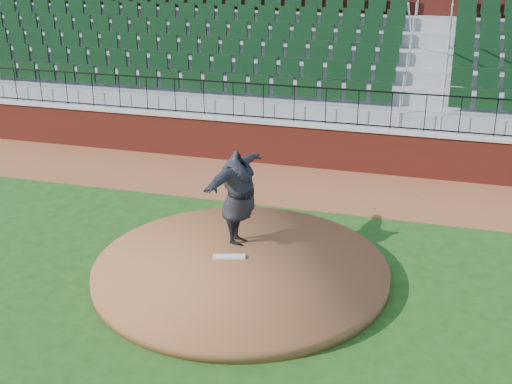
% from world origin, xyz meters
% --- Properties ---
extents(ground, '(90.00, 90.00, 0.00)m').
position_xyz_m(ground, '(0.00, 0.00, 0.00)').
color(ground, '#1C4614').
rests_on(ground, ground).
extents(warning_track, '(34.00, 3.20, 0.01)m').
position_xyz_m(warning_track, '(0.00, 5.40, 0.01)').
color(warning_track, brown).
rests_on(warning_track, ground).
extents(field_wall, '(34.00, 0.35, 1.20)m').
position_xyz_m(field_wall, '(0.00, 7.00, 0.60)').
color(field_wall, maroon).
rests_on(field_wall, ground).
extents(wall_cap, '(34.00, 0.45, 0.10)m').
position_xyz_m(wall_cap, '(0.00, 7.00, 1.25)').
color(wall_cap, '#B7B7B7').
rests_on(wall_cap, field_wall).
extents(wall_railing, '(34.00, 0.05, 1.00)m').
position_xyz_m(wall_railing, '(0.00, 7.00, 1.80)').
color(wall_railing, black).
rests_on(wall_railing, wall_cap).
extents(seating_stands, '(34.00, 5.10, 4.60)m').
position_xyz_m(seating_stands, '(0.00, 9.72, 2.30)').
color(seating_stands, gray).
rests_on(seating_stands, ground).
extents(concourse_wall, '(34.00, 0.50, 5.50)m').
position_xyz_m(concourse_wall, '(0.00, 12.52, 2.75)').
color(concourse_wall, maroon).
rests_on(concourse_wall, ground).
extents(pitchers_mound, '(5.83, 5.83, 0.25)m').
position_xyz_m(pitchers_mound, '(0.05, 0.23, 0.12)').
color(pitchers_mound, brown).
rests_on(pitchers_mound, ground).
extents(pitching_rubber, '(0.67, 0.33, 0.04)m').
position_xyz_m(pitching_rubber, '(-0.27, 0.45, 0.27)').
color(pitching_rubber, white).
rests_on(pitching_rubber, pitchers_mound).
extents(pitcher, '(0.98, 2.57, 2.03)m').
position_xyz_m(pitcher, '(-0.28, 1.17, 1.27)').
color(pitcher, black).
rests_on(pitcher, pitchers_mound).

